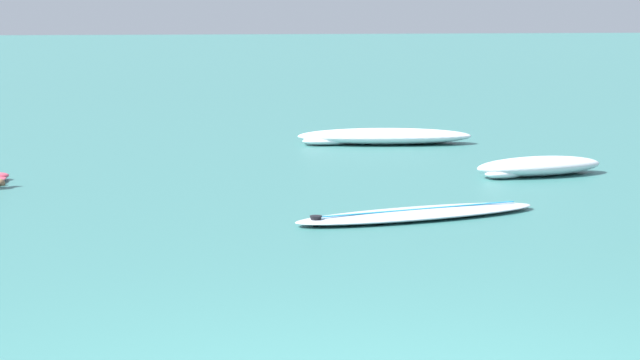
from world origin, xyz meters
TOP-DOWN VIEW (x-y plane):
  - ground_plane at (0.00, 10.00)m, footprint 120.00×120.00m
  - drifting_surfboard at (1.43, 5.27)m, footprint 2.33×1.20m
  - whitewater_mid_left at (2.41, 10.95)m, footprint 2.30×1.05m
  - whitewater_back at (3.34, 7.70)m, footprint 1.55×0.92m

SIDE VIEW (x-z plane):
  - ground_plane at x=0.00m, z-range 0.00..0.00m
  - drifting_surfboard at x=1.43m, z-range -0.05..0.11m
  - whitewater_back at x=3.34m, z-range -0.01..0.19m
  - whitewater_mid_left at x=2.41m, z-range -0.01..0.19m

